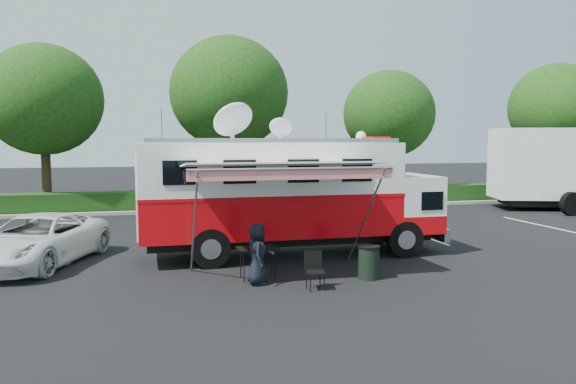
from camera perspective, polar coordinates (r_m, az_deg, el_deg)
The scene contains 10 objects.
ground_plane at distance 17.26m, azimuth 0.41°, elevation -6.44°, with size 120.00×120.00×0.00m, color black.
back_border at distance 29.79m, azimuth -3.76°, elevation 8.17°, with size 60.00×6.14×8.87m.
stall_lines at distance 20.02m, azimuth -3.15°, elevation -4.80°, with size 24.12×5.50×0.01m.
command_truck at distance 16.96m, azimuth 0.15°, elevation -0.21°, with size 9.17×2.52×4.41m.
awning at distance 14.15m, azimuth -0.44°, elevation 2.55°, with size 5.01×2.59×3.02m.
white_suv at distance 17.45m, azimuth -24.04°, elevation -6.78°, with size 2.35×5.11×1.42m, color silver.
person at distance 13.91m, azimuth -3.14°, elevation -9.34°, with size 0.74×0.48×1.50m, color black.
folding_table at distance 14.23m, azimuth -3.09°, elevation -5.82°, with size 1.04×0.79×0.82m.
folding_chair at distance 13.39m, azimuth 2.67°, elevation -7.61°, with size 0.50×0.53×0.89m.
trash_bin at distance 14.46m, azimuth 8.21°, elevation -7.07°, with size 0.57×0.57×0.85m.
Camera 1 is at (-4.26, -16.35, 3.52)m, focal length 35.00 mm.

